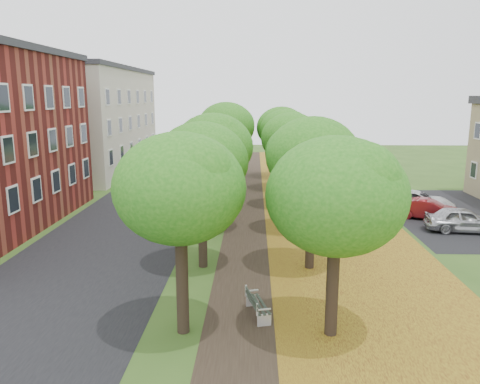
# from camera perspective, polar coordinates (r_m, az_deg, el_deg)

# --- Properties ---
(ground) EXTENTS (120.00, 120.00, 0.00)m
(ground) POSITION_cam_1_polar(r_m,az_deg,el_deg) (15.95, 1.28, -16.77)
(ground) COLOR #2D4C19
(ground) RESTS_ON ground
(street_asphalt) EXTENTS (8.00, 70.00, 0.01)m
(street_asphalt) POSITION_cam_1_polar(r_m,az_deg,el_deg) (30.95, -12.51, -2.82)
(street_asphalt) COLOR black
(street_asphalt) RESTS_ON ground
(footpath) EXTENTS (3.20, 70.00, 0.01)m
(footpath) POSITION_cam_1_polar(r_m,az_deg,el_deg) (30.01, 1.53, -3.00)
(footpath) COLOR black
(footpath) RESTS_ON ground
(leaf_verge) EXTENTS (7.50, 70.00, 0.01)m
(leaf_verge) POSITION_cam_1_polar(r_m,az_deg,el_deg) (30.41, 11.01, -3.02)
(leaf_verge) COLOR #AB911F
(leaf_verge) RESTS_ON ground
(parking_lot) EXTENTS (9.00, 16.00, 0.01)m
(parking_lot) POSITION_cam_1_polar(r_m,az_deg,el_deg) (33.76, 25.14, -2.47)
(parking_lot) COLOR black
(parking_lot) RESTS_ON ground
(tree_row_west) EXTENTS (4.23, 34.23, 6.54)m
(tree_row_west) POSITION_cam_1_polar(r_m,az_deg,el_deg) (29.26, -2.75, 6.00)
(tree_row_west) COLOR black
(tree_row_west) RESTS_ON ground
(tree_row_east) EXTENTS (4.23, 34.23, 6.54)m
(tree_row_east) POSITION_cam_1_polar(r_m,az_deg,el_deg) (29.28, 6.70, 5.94)
(tree_row_east) COLOR black
(tree_row_east) RESTS_ON ground
(building_cream) EXTENTS (10.30, 20.30, 10.40)m
(building_cream) POSITION_cam_1_polar(r_m,az_deg,el_deg) (50.10, -18.39, 8.34)
(building_cream) COLOR beige
(building_cream) RESTS_ON ground
(bench) EXTENTS (0.92, 1.80, 0.82)m
(bench) POSITION_cam_1_polar(r_m,az_deg,el_deg) (16.84, 2.03, -13.54)
(bench) COLOR #263028
(bench) RESTS_ON ground
(car_silver) EXTENTS (4.29, 2.09, 1.41)m
(car_silver) POSITION_cam_1_polar(r_m,az_deg,el_deg) (29.41, 25.58, -3.06)
(car_silver) COLOR #AAAAAE
(car_silver) RESTS_ON ground
(car_red) EXTENTS (4.04, 2.83, 1.26)m
(car_red) POSITION_cam_1_polar(r_m,az_deg,el_deg) (31.50, 21.99, -1.98)
(car_red) COLOR maroon
(car_red) RESTS_ON ground
(car_grey) EXTENTS (4.67, 2.78, 1.27)m
(car_grey) POSITION_cam_1_polar(r_m,az_deg,el_deg) (33.76, 20.72, -1.01)
(car_grey) COLOR #36363B
(car_grey) RESTS_ON ground
(car_white) EXTENTS (5.33, 3.83, 1.35)m
(car_white) POSITION_cam_1_polar(r_m,az_deg,el_deg) (33.51, 20.72, -1.03)
(car_white) COLOR silver
(car_white) RESTS_ON ground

